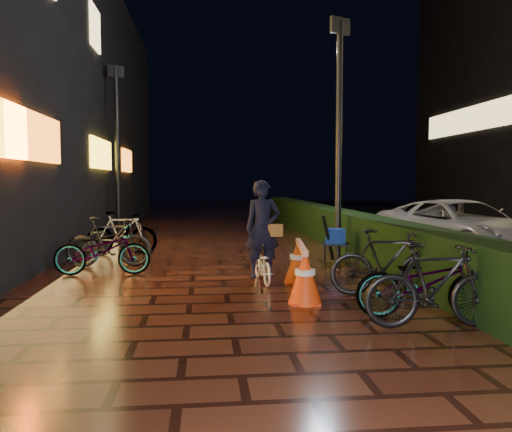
{
  "coord_description": "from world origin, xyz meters",
  "views": [
    {
      "loc": [
        -0.33,
        -6.65,
        1.78
      ],
      "look_at": [
        0.67,
        3.0,
        1.1
      ],
      "focal_mm": 35.0,
      "sensor_mm": 36.0,
      "label": 1
    }
  ],
  "objects": [
    {
      "name": "lamp_post_sf",
      "position": [
        -3.11,
        9.81,
        2.99
      ],
      "size": [
        0.51,
        0.25,
        5.44
      ],
      "color": "black",
      "rests_on": "ground"
    },
    {
      "name": "hedge",
      "position": [
        3.3,
        8.0,
        0.5
      ],
      "size": [
        0.7,
        20.0,
        1.0
      ],
      "primitive_type": "cube",
      "color": "black",
      "rests_on": "ground"
    },
    {
      "name": "lamp_post_hedge",
      "position": [
        2.69,
        4.41,
        2.97
      ],
      "size": [
        0.5,
        0.28,
        5.4
      ],
      "color": "black",
      "rests_on": "ground"
    },
    {
      "name": "cart_assembly",
      "position": [
        2.46,
        3.8,
        0.55
      ],
      "size": [
        0.72,
        0.61,
        1.08
      ],
      "color": "black",
      "rests_on": "ground"
    },
    {
      "name": "ground",
      "position": [
        0.0,
        0.0,
        0.0
      ],
      "size": [
        80.0,
        80.0,
        0.0
      ],
      "primitive_type": "plane",
      "color": "#381911",
      "rests_on": "ground"
    },
    {
      "name": "parked_bikes_hedge",
      "position": [
        2.47,
        -0.27,
        0.5
      ],
      "size": [
        1.88,
        2.37,
        1.04
      ],
      "color": "black",
      "rests_on": "ground"
    },
    {
      "name": "cyclist",
      "position": [
        0.67,
        1.94,
        0.67
      ],
      "size": [
        0.67,
        1.29,
        1.8
      ],
      "color": "white",
      "rests_on": "ground"
    },
    {
      "name": "parked_bikes_storefront",
      "position": [
        -2.34,
        4.18,
        0.49
      ],
      "size": [
        1.95,
        3.4,
        1.04
      ],
      "color": "black",
      "rests_on": "ground"
    },
    {
      "name": "van",
      "position": [
        5.78,
        4.67,
        0.67
      ],
      "size": [
        3.28,
        5.17,
        1.33
      ],
      "primitive_type": "imported",
      "rotation": [
        0.0,
        0.0,
        0.24
      ],
      "color": "#A8A7AC",
      "rests_on": "ground"
    },
    {
      "name": "traffic_barrier",
      "position": [
        1.2,
        1.12,
        0.39
      ],
      "size": [
        0.67,
        1.94,
        0.78
      ],
      "color": "#F63B0C",
      "rests_on": "ground"
    }
  ]
}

